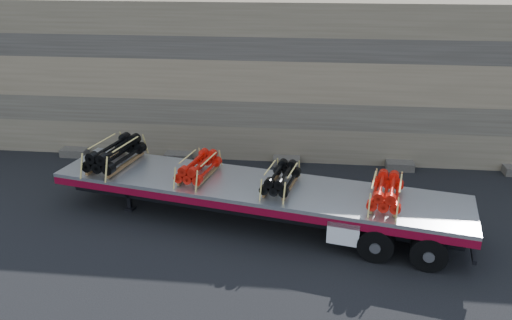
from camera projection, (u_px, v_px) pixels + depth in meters
The scene contains 7 objects.
ground at pixel (226, 211), 18.45m from camera, with size 120.00×120.00×0.00m, color black.
rock_wall at pixel (247, 78), 23.09m from camera, with size 44.00×3.00×7.00m, color #7A6B54.
trailer at pixel (254, 203), 17.52m from camera, with size 14.43×2.78×1.44m, color #BABDC2, non-canonical shape.
bundle_front at pixel (115, 154), 18.63m from camera, with size 1.24×2.47×0.88m, color black, non-canonical shape.
bundle_midfront at pixel (199, 168), 17.70m from camera, with size 0.99×1.98×0.70m, color red, non-canonical shape.
bundle_midrear at pixel (281, 179), 16.84m from camera, with size 0.96×1.92×0.68m, color black, non-canonical shape.
bundle_rear at pixel (386, 192), 15.85m from camera, with size 1.01×2.01×0.71m, color red, non-canonical shape.
Camera 1 is at (2.89, -16.12, 8.77)m, focal length 35.00 mm.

